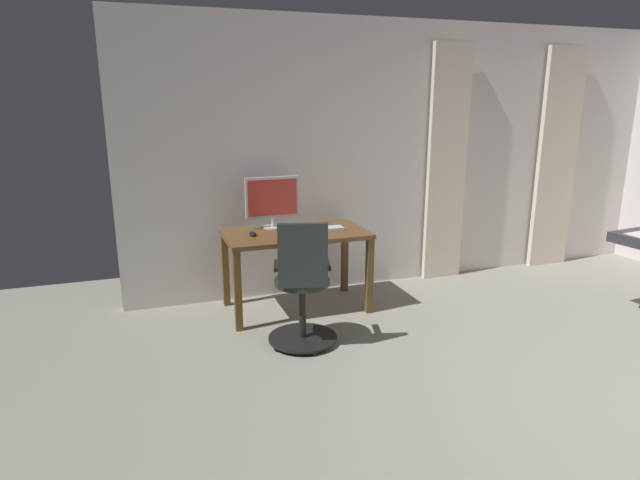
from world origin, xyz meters
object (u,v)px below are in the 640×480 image
(desk, at_px, (296,243))
(computer_monitor, at_px, (272,199))
(computer_mouse, at_px, (253,234))
(office_chair, at_px, (302,289))
(computer_keyboard, at_px, (324,229))

(desk, bearing_deg, computer_monitor, -55.92)
(computer_monitor, distance_m, computer_mouse, 0.43)
(desk, height_order, computer_mouse, computer_mouse)
(office_chair, distance_m, computer_mouse, 0.85)
(desk, xyz_separation_m, computer_mouse, (0.40, 0.01, 0.12))
(office_chair, xyz_separation_m, computer_keyboard, (-0.45, -0.76, 0.28))
(desk, relative_size, computer_mouse, 12.96)
(desk, xyz_separation_m, office_chair, (0.18, 0.78, -0.16))
(office_chair, xyz_separation_m, computer_mouse, (0.22, -0.77, 0.28))
(computer_monitor, bearing_deg, computer_keyboard, 149.20)
(office_chair, height_order, computer_mouse, office_chair)
(office_chair, distance_m, computer_keyboard, 0.92)
(office_chair, xyz_separation_m, computer_monitor, (-0.02, -1.01, 0.54))
(office_chair, relative_size, computer_keyboard, 2.84)
(computer_mouse, bearing_deg, computer_monitor, -135.21)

